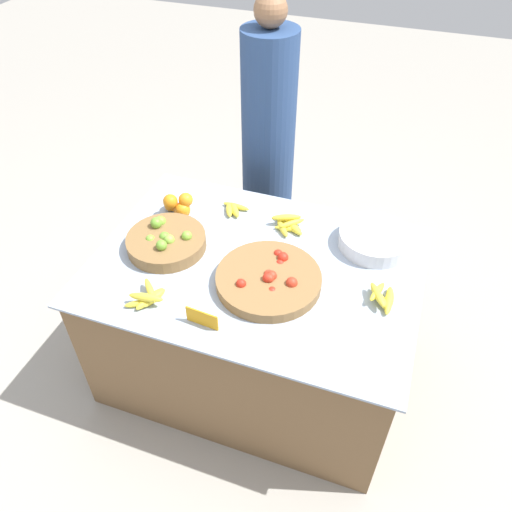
# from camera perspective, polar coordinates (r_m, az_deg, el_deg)

# --- Properties ---
(ground_plane) EXTENTS (12.00, 12.00, 0.00)m
(ground_plane) POSITION_cam_1_polar(r_m,az_deg,el_deg) (2.86, -0.00, -12.03)
(ground_plane) COLOR #A39E93
(market_table) EXTENTS (1.49, 1.07, 0.76)m
(market_table) POSITION_cam_1_polar(r_m,az_deg,el_deg) (2.56, -0.00, -7.09)
(market_table) COLOR brown
(market_table) RESTS_ON ground_plane
(lime_bowl) EXTENTS (0.37, 0.37, 0.11)m
(lime_bowl) POSITION_cam_1_polar(r_m,az_deg,el_deg) (2.39, -10.23, 1.68)
(lime_bowl) COLOR olive
(lime_bowl) RESTS_ON market_table
(tomato_basket) EXTENTS (0.46, 0.46, 0.08)m
(tomato_basket) POSITION_cam_1_polar(r_m,az_deg,el_deg) (2.18, 1.47, -2.65)
(tomato_basket) COLOR olive
(tomato_basket) RESTS_ON market_table
(orange_pile) EXTENTS (0.16, 0.11, 0.13)m
(orange_pile) POSITION_cam_1_polar(r_m,az_deg,el_deg) (2.57, -8.79, 5.65)
(orange_pile) COLOR orange
(orange_pile) RESTS_ON market_table
(metal_bowl) EXTENTS (0.34, 0.34, 0.07)m
(metal_bowl) POSITION_cam_1_polar(r_m,az_deg,el_deg) (2.43, 13.41, 1.87)
(metal_bowl) COLOR silver
(metal_bowl) RESTS_ON market_table
(price_sign) EXTENTS (0.14, 0.02, 0.08)m
(price_sign) POSITION_cam_1_polar(r_m,az_deg,el_deg) (2.02, -6.19, -7.10)
(price_sign) COLOR orange
(price_sign) RESTS_ON market_table
(banana_bunch_middle_left) EXTENTS (0.15, 0.13, 0.03)m
(banana_bunch_middle_left) POSITION_cam_1_polar(r_m,az_deg,el_deg) (2.59, -2.61, 5.40)
(banana_bunch_middle_left) COLOR yellow
(banana_bunch_middle_left) RESTS_ON market_table
(banana_bunch_front_center) EXTENTS (0.16, 0.17, 0.06)m
(banana_bunch_front_center) POSITION_cam_1_polar(r_m,az_deg,el_deg) (2.15, -12.18, -4.64)
(banana_bunch_front_center) COLOR yellow
(banana_bunch_front_center) RESTS_ON market_table
(banana_bunch_front_right) EXTENTS (0.13, 0.16, 0.06)m
(banana_bunch_front_right) POSITION_cam_1_polar(r_m,az_deg,el_deg) (2.17, 14.38, -4.59)
(banana_bunch_front_right) COLOR yellow
(banana_bunch_front_right) RESTS_ON market_table
(banana_bunch_front_left) EXTENTS (0.19, 0.19, 0.06)m
(banana_bunch_front_left) POSITION_cam_1_polar(r_m,az_deg,el_deg) (2.48, 3.73, 3.68)
(banana_bunch_front_left) COLOR yellow
(banana_bunch_front_left) RESTS_ON market_table
(vendor_person) EXTENTS (0.31, 0.31, 1.67)m
(vendor_person) POSITION_cam_1_polar(r_m,az_deg,el_deg) (3.01, 1.38, 11.40)
(vendor_person) COLOR navy
(vendor_person) RESTS_ON ground_plane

